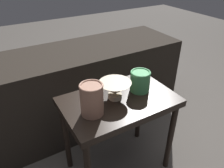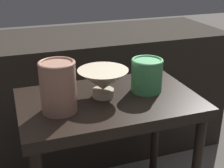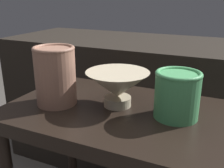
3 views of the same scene
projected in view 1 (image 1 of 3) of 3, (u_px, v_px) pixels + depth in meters
ground_plane at (118, 165)px, 1.51m from camera, size 8.00×8.00×0.00m
table at (119, 110)px, 1.26m from camera, size 0.64×0.40×0.56m
couch_backdrop at (82, 88)px, 1.75m from camera, size 1.57×0.50×0.65m
bowl at (115, 89)px, 1.20m from camera, size 0.18×0.18×0.10m
vase_textured_left at (92, 99)px, 1.07m from camera, size 0.12×0.12×0.17m
vase_colorful_right at (140, 81)px, 1.27m from camera, size 0.12×0.12×0.12m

